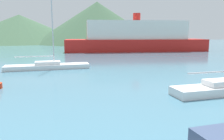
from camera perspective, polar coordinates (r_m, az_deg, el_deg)
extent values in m
cube|color=white|center=(24.65, -16.38, 0.83)|extent=(8.94, 2.70, 0.49)
cube|color=white|center=(24.59, -16.42, 1.79)|extent=(2.75, 1.54, 0.34)
cylinder|color=#BCBCC1|center=(24.41, -15.32, 11.63)|extent=(0.12, 0.12, 8.70)
cylinder|color=#BCBCC1|center=(24.56, -19.59, 3.33)|extent=(3.95, 0.49, 0.10)
cube|color=white|center=(15.63, 26.20, -4.62)|extent=(6.50, 2.27, 0.53)
cube|color=white|center=(15.53, 26.32, -3.00)|extent=(2.02, 1.32, 0.37)
cylinder|color=#BCBCC1|center=(14.78, 23.78, -0.59)|extent=(2.86, 0.39, 0.10)
cube|color=red|center=(47.89, 6.34, 6.47)|extent=(30.36, 7.37, 2.54)
cube|color=silver|center=(47.82, 6.41, 10.31)|extent=(21.29, 6.10, 3.88)
cylinder|color=red|center=(47.94, 6.48, 13.59)|extent=(1.57, 1.57, 1.60)
cone|color=#38563D|center=(100.22, -22.95, 9.93)|extent=(53.61, 53.61, 11.43)
cone|color=#38563D|center=(88.43, -3.90, 12.27)|extent=(49.77, 49.77, 15.97)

